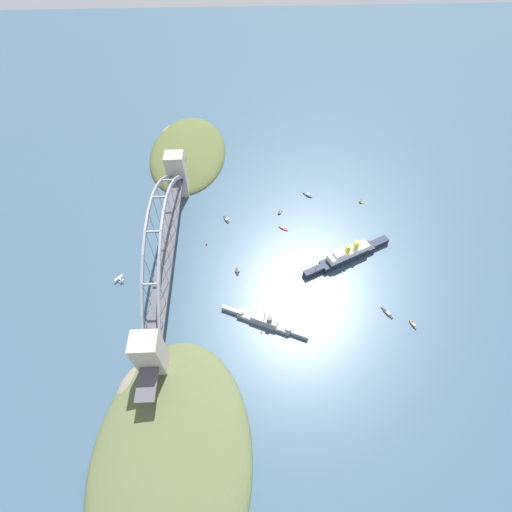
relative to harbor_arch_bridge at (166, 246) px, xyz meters
name	(u,v)px	position (x,y,z in m)	size (l,w,h in m)	color
ground_plane	(172,264)	(0.00, 0.00, -26.92)	(1400.00, 1400.00, 0.00)	#334C60
harbor_arch_bridge	(166,246)	(0.00, 0.00, 0.00)	(266.99, 19.11, 70.67)	#BCB29E
headland_west_shore	(187,153)	(-175.32, 0.82, -26.92)	(158.00, 93.30, 26.70)	#4C562D
headland_east_shore	(170,457)	(161.99, 14.90, -26.92)	(166.54, 107.91, 24.58)	#515B38
ocean_liner	(348,255)	(0.72, 166.92, -20.88)	(45.90, 89.49, 20.51)	#1E2333
naval_cruiser	(265,322)	(65.97, 84.29, -23.75)	(34.50, 71.53, 17.39)	gray
seaplane_taxiing_near_bridge	(120,279)	(16.37, -45.65, -24.81)	(8.71, 8.71, 5.06)	#B7B7B2
small_boat_0	(280,211)	(-63.09, 107.51, -23.69)	(5.61, 5.38, 6.75)	black
small_boat_1	(237,269)	(10.93, 61.83, -23.25)	(8.99, 5.03, 7.98)	black
small_boat_2	(413,325)	(73.11, 207.87, -26.08)	(8.16, 4.11, 2.25)	brown
small_boat_3	(308,195)	(-89.69, 141.40, -25.97)	(9.72, 9.77, 2.65)	#234C8C
small_boat_4	(283,228)	(-40.86, 109.20, -26.23)	(7.82, 9.35, 1.92)	#B2231E
small_boat_5	(226,219)	(-55.77, 50.85, -26.09)	(10.48, 5.69, 2.24)	black
small_boat_6	(387,313)	(61.25, 189.47, -26.25)	(11.95, 7.66, 1.90)	black
small_boat_7	(361,200)	(-76.27, 197.83, -23.64)	(4.71, 5.72, 7.04)	gold
channel_marker_buoy	(207,244)	(-22.47, 31.72, -25.80)	(2.20, 2.20, 2.75)	red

